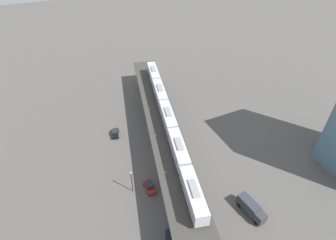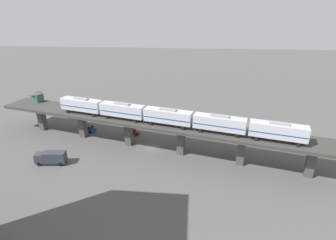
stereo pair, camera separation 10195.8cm
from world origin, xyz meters
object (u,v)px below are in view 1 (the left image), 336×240
street_lamp (132,180)px  street_car_black (115,133)px  delivery_truck (251,208)px  street_car_red (149,186)px  subway_train (168,117)px  street_car_blue (170,238)px

street_lamp → street_car_black: bearing=-95.6°
street_lamp → delivery_truck: bearing=142.3°
street_car_red → subway_train: bearing=-132.2°
street_car_black → delivery_truck: delivery_truck is taller
street_car_red → street_lamp: size_ratio=0.64×
street_car_red → delivery_truck: size_ratio=0.60×
street_car_blue → street_lamp: street_lamp is taller
street_car_red → street_car_blue: 13.83m
street_car_red → street_lamp: (3.84, -1.10, 3.17)m
street_car_red → street_car_blue: same height
subway_train → street_car_red: (10.77, 11.86, -9.71)m
street_car_red → street_car_blue: (1.07, 13.79, 0.00)m
delivery_truck → street_car_black: bearing=-63.1°
delivery_truck → street_lamp: street_lamp is taller
street_lamp → street_car_red: bearing=164.0°
street_car_black → street_lamp: (2.16, 22.03, 3.17)m
street_car_blue → delivery_truck: 19.26m
subway_train → street_car_blue: (11.84, 25.65, -9.71)m
delivery_truck → street_lamp: bearing=-37.7°
street_car_black → delivery_truck: bearing=116.9°
subway_train → street_car_blue: bearing=65.2°
subway_train → street_car_black: bearing=-42.1°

